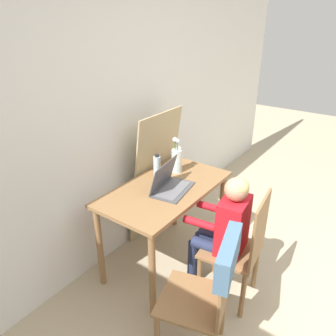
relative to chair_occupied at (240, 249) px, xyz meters
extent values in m
cube|color=white|center=(-0.12, 1.19, 0.79)|extent=(6.40, 0.05, 2.50)
cube|color=olive|center=(0.01, 0.68, 0.28)|extent=(1.13, 0.63, 0.03)
cylinder|color=olive|center=(-0.51, 0.42, -0.10)|extent=(0.05, 0.05, 0.73)
cylinder|color=olive|center=(0.52, 0.42, -0.10)|extent=(0.05, 0.05, 0.73)
cylinder|color=olive|center=(-0.51, 0.95, -0.10)|extent=(0.05, 0.05, 0.73)
cylinder|color=olive|center=(0.52, 0.95, -0.10)|extent=(0.05, 0.05, 0.73)
cube|color=olive|center=(-0.01, 0.07, -0.04)|extent=(0.45, 0.45, 0.02)
cube|color=olive|center=(0.01, -0.12, 0.21)|extent=(0.38, 0.06, 0.48)
cylinder|color=olive|center=(0.14, 0.26, -0.26)|extent=(0.04, 0.04, 0.41)
cylinder|color=olive|center=(-0.20, 0.22, -0.26)|extent=(0.04, 0.04, 0.41)
cylinder|color=olive|center=(0.18, -0.08, -0.26)|extent=(0.04, 0.04, 0.41)
cylinder|color=olive|center=(-0.16, -0.12, -0.26)|extent=(0.04, 0.04, 0.41)
cube|color=olive|center=(-0.58, 0.05, -0.04)|extent=(0.49, 0.49, 0.02)
cube|color=olive|center=(-0.53, -0.13, 0.21)|extent=(0.37, 0.12, 0.48)
cylinder|color=olive|center=(-0.46, 0.26, -0.26)|extent=(0.04, 0.04, 0.41)
cylinder|color=olive|center=(-0.37, -0.07, -0.26)|extent=(0.04, 0.04, 0.41)
cube|color=slate|center=(-0.53, -0.13, 0.36)|extent=(0.40, 0.18, 0.20)
cube|color=red|center=(-0.01, 0.07, 0.18)|extent=(0.30, 0.21, 0.42)
sphere|color=tan|center=(-0.01, 0.07, 0.48)|extent=(0.17, 0.17, 0.17)
sphere|color=#D8BC72|center=(-0.01, 0.06, 0.50)|extent=(0.14, 0.14, 0.14)
cylinder|color=navy|center=(0.04, 0.22, -0.02)|extent=(0.12, 0.29, 0.09)
cylinder|color=navy|center=(-0.09, 0.20, -0.02)|extent=(0.12, 0.29, 0.09)
cylinder|color=navy|center=(0.02, 0.36, -0.25)|extent=(0.08, 0.08, 0.43)
cylinder|color=navy|center=(-0.11, 0.34, -0.25)|extent=(0.08, 0.08, 0.43)
cylinder|color=red|center=(0.08, 0.30, 0.20)|extent=(0.08, 0.25, 0.06)
cylinder|color=red|center=(-0.15, 0.27, 0.20)|extent=(0.08, 0.25, 0.06)
cube|color=#4C4C51|center=(0.00, 0.60, 0.30)|extent=(0.41, 0.29, 0.01)
cube|color=slate|center=(0.00, 0.60, 0.30)|extent=(0.35, 0.21, 0.00)
cube|color=#4C4C51|center=(-0.02, 0.69, 0.41)|extent=(0.38, 0.13, 0.22)
cube|color=black|center=(-0.02, 0.69, 0.41)|extent=(0.34, 0.11, 0.19)
cylinder|color=silver|center=(0.29, 0.77, 0.40)|extent=(0.09, 0.09, 0.21)
cylinder|color=#3D7A38|center=(0.31, 0.78, 0.45)|extent=(0.01, 0.01, 0.22)
sphere|color=white|center=(0.31, 0.78, 0.56)|extent=(0.05, 0.05, 0.05)
cylinder|color=#3D7A38|center=(0.29, 0.79, 0.46)|extent=(0.01, 0.01, 0.25)
sphere|color=white|center=(0.29, 0.79, 0.59)|extent=(0.04, 0.04, 0.04)
cylinder|color=#3D7A38|center=(0.27, 0.78, 0.47)|extent=(0.01, 0.01, 0.26)
sphere|color=white|center=(0.27, 0.78, 0.60)|extent=(0.04, 0.04, 0.04)
cylinder|color=#3D7A38|center=(0.28, 0.75, 0.46)|extent=(0.01, 0.01, 0.26)
sphere|color=white|center=(0.28, 0.75, 0.59)|extent=(0.03, 0.03, 0.03)
cylinder|color=#3D7A38|center=(0.30, 0.75, 0.43)|extent=(0.01, 0.01, 0.18)
sphere|color=white|center=(0.30, 0.75, 0.52)|extent=(0.04, 0.04, 0.04)
cylinder|color=silver|center=(0.10, 0.84, 0.39)|extent=(0.06, 0.06, 0.19)
cylinder|color=#262628|center=(0.10, 0.84, 0.50)|extent=(0.04, 0.04, 0.02)
cube|color=tan|center=(0.32, 1.04, 0.16)|extent=(0.60, 0.19, 1.26)
camera|label=1|loc=(-1.86, -0.69, 1.56)|focal=35.00mm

